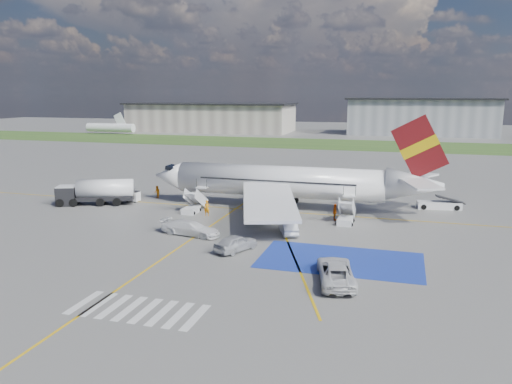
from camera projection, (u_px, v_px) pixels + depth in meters
ground at (245, 238)px, 49.88m from camera, size 400.00×400.00×0.00m
grass_strip at (349, 145)px, 139.19m from camera, size 400.00×30.00×0.01m
taxiway_line_main at (275, 211)px, 61.16m from camera, size 120.00×0.20×0.01m
taxiway_line_cross at (152, 266)px, 41.87m from camera, size 0.20×60.00×0.01m
taxiway_line_diag at (275, 211)px, 61.16m from camera, size 20.71×56.45×0.01m
staging_box at (340, 260)px, 43.33m from camera, size 14.00×8.00×0.01m
crosswalk at (138, 310)px, 33.45m from camera, size 9.00×4.00×0.01m
terminal_west at (211, 118)px, 186.44m from camera, size 60.00×22.00×10.00m
terminal_centre at (421, 117)px, 170.05m from camera, size 48.00×18.00×12.00m
airliner at (291, 182)px, 61.95m from camera, size 36.81×32.95×11.92m
airstairs_fwd at (192, 207)px, 60.58m from camera, size 1.90×5.20×3.60m
airstairs_aft at (346, 218)px, 55.43m from camera, size 1.90×5.20×3.60m
fuel_tanker at (96, 194)px, 64.65m from camera, size 9.90×5.90×3.30m
gpu_cart at (133, 197)px, 66.43m from camera, size 1.85×1.29×1.46m
belt_loader at (439, 205)px, 62.51m from camera, size 5.86×2.82×1.70m
car_silver_a at (236, 243)px, 45.72m from camera, size 3.56×4.86×1.54m
car_silver_b at (288, 227)px, 51.26m from camera, size 2.98×4.50×1.40m
van_white_a at (336, 268)px, 38.38m from camera, size 3.75×6.02×2.10m
van_white_b at (190, 226)px, 50.81m from camera, size 5.19×2.80×1.93m
crew_fwd at (207, 208)px, 58.80m from camera, size 0.72×0.51×1.85m
crew_nose at (157, 192)px, 68.49m from camera, size 1.07×1.03×1.73m
crew_aft at (335, 212)px, 56.65m from camera, size 0.72×1.21×1.93m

